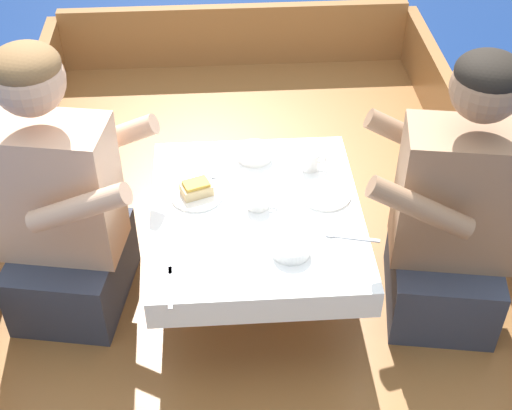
{
  "coord_description": "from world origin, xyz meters",
  "views": [
    {
      "loc": [
        -0.12,
        -1.86,
        2.25
      ],
      "look_at": [
        0.0,
        -0.06,
        0.72
      ],
      "focal_mm": 50.0,
      "sensor_mm": 36.0,
      "label": 1
    }
  ],
  "objects_px": {
    "person_port": "(60,209)",
    "coffee_cup_starboard": "(311,160)",
    "person_starboard": "(454,216)",
    "coffee_cup_port": "(258,199)",
    "sandwich": "(196,188)"
  },
  "relations": [
    {
      "from": "person_port",
      "to": "sandwich",
      "type": "distance_m",
      "value": 0.46
    },
    {
      "from": "person_port",
      "to": "person_starboard",
      "type": "xyz_separation_m",
      "value": [
        1.3,
        -0.11,
        -0.01
      ]
    },
    {
      "from": "person_starboard",
      "to": "coffee_cup_starboard",
      "type": "xyz_separation_m",
      "value": [
        -0.44,
        0.28,
        0.04
      ]
    },
    {
      "from": "coffee_cup_starboard",
      "to": "person_port",
      "type": "bearing_deg",
      "value": -168.72
    },
    {
      "from": "coffee_cup_port",
      "to": "coffee_cup_starboard",
      "type": "distance_m",
      "value": 0.28
    },
    {
      "from": "coffee_cup_port",
      "to": "coffee_cup_starboard",
      "type": "bearing_deg",
      "value": 44.23
    },
    {
      "from": "sandwich",
      "to": "coffee_cup_port",
      "type": "distance_m",
      "value": 0.22
    },
    {
      "from": "person_starboard",
      "to": "sandwich",
      "type": "relative_size",
      "value": 8.51
    },
    {
      "from": "person_starboard",
      "to": "sandwich",
      "type": "height_order",
      "value": "person_starboard"
    },
    {
      "from": "coffee_cup_starboard",
      "to": "person_starboard",
      "type": "bearing_deg",
      "value": -32.67
    },
    {
      "from": "person_starboard",
      "to": "coffee_cup_port",
      "type": "distance_m",
      "value": 0.65
    },
    {
      "from": "person_port",
      "to": "coffee_cup_starboard",
      "type": "height_order",
      "value": "person_port"
    },
    {
      "from": "person_port",
      "to": "sandwich",
      "type": "height_order",
      "value": "person_port"
    },
    {
      "from": "sandwich",
      "to": "person_starboard",
      "type": "bearing_deg",
      "value": -10.5
    },
    {
      "from": "sandwich",
      "to": "coffee_cup_starboard",
      "type": "relative_size",
      "value": 1.32
    }
  ]
}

